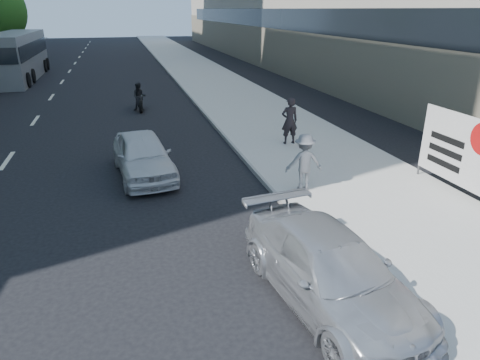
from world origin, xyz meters
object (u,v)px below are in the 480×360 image
object	(u,v)px
protest_banner	(460,150)
bus	(17,56)
white_sedan_near	(143,155)
parked_sedan	(330,270)
jogger	(304,162)
pedestrian_woman	(290,121)
motorcycle	(140,98)

from	to	relation	value
protest_banner	bus	xyz separation A→B (m)	(-15.81, 27.24, 0.23)
protest_banner	white_sedan_near	world-z (taller)	protest_banner
parked_sedan	jogger	bearing A→B (deg)	65.19
jogger	bus	distance (m)	28.48
pedestrian_woman	motorcycle	bearing A→B (deg)	-56.36
pedestrian_woman	white_sedan_near	xyz separation A→B (m)	(-5.51, -1.59, -0.35)
white_sedan_near	bus	distance (m)	24.44
pedestrian_woman	white_sedan_near	bearing A→B (deg)	17.44
parked_sedan	motorcycle	xyz separation A→B (m)	(-2.35, 16.92, -0.01)
white_sedan_near	bus	bearing A→B (deg)	102.47
parked_sedan	motorcycle	distance (m)	17.08
jogger	parked_sedan	xyz separation A→B (m)	(-1.50, -4.62, -0.31)
pedestrian_woman	protest_banner	world-z (taller)	protest_banner
parked_sedan	bus	xyz separation A→B (m)	(-10.43, 30.47, 0.99)
jogger	protest_banner	xyz separation A→B (m)	(3.88, -1.40, 0.45)
jogger	pedestrian_woman	bearing A→B (deg)	-97.84
motorcycle	white_sedan_near	bearing A→B (deg)	-84.59
parked_sedan	bus	size ratio (longest dim) A/B	0.37
parked_sedan	pedestrian_woman	bearing A→B (deg)	66.00
white_sedan_near	protest_banner	bearing A→B (deg)	-32.28
jogger	motorcycle	xyz separation A→B (m)	(-3.85, 12.30, -0.31)
jogger	white_sedan_near	bearing A→B (deg)	-23.49
pedestrian_woman	parked_sedan	size ratio (longest dim) A/B	0.39
jogger	pedestrian_woman	size ratio (longest dim) A/B	0.92
white_sedan_near	motorcycle	bearing A→B (deg)	81.69
protest_banner	parked_sedan	size ratio (longest dim) A/B	0.69
pedestrian_woman	bus	world-z (taller)	bus
pedestrian_woman	protest_banner	bearing A→B (deg)	116.39
pedestrian_woman	white_sedan_near	world-z (taller)	pedestrian_woman
protest_banner	bus	distance (m)	31.50
protest_banner	white_sedan_near	size ratio (longest dim) A/B	0.77
bus	white_sedan_near	bearing A→B (deg)	-71.82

